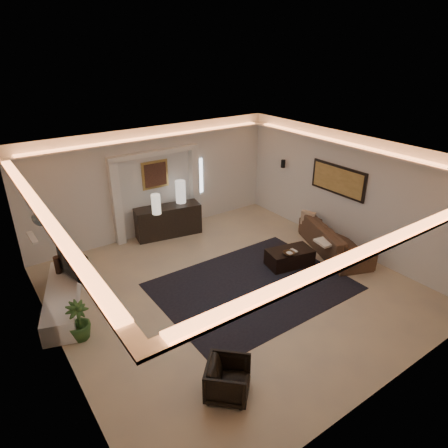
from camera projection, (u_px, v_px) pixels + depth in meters
floor at (232, 288)px, 8.54m from camera, size 7.00×7.00×0.00m
ceiling at (234, 157)px, 7.31m from camera, size 7.00×7.00×0.00m
wall_back at (155, 182)px, 10.52m from camera, size 7.00×0.00×7.00m
wall_front at (387, 319)px, 5.33m from camera, size 7.00×0.00×7.00m
wall_left at (50, 284)px, 6.10m from camera, size 0.00×7.00×7.00m
wall_right at (347, 193)px, 9.75m from camera, size 0.00×7.00×7.00m
cove_soffit at (234, 172)px, 7.43m from camera, size 7.00×7.00×0.04m
daylight_slit at (199, 176)px, 11.25m from camera, size 0.25×0.03×1.00m
area_rug at (253, 286)px, 8.59m from camera, size 4.00×3.00×0.01m
pilaster_left at (117, 204)px, 9.99m from camera, size 0.22×0.20×2.20m
pilaster_right at (195, 187)px, 11.19m from camera, size 0.22×0.20×2.20m
alcove_header at (155, 153)px, 10.11m from camera, size 2.52×0.20×0.12m
painting_frame at (155, 175)px, 10.41m from camera, size 0.74×0.04×0.74m
painting_canvas at (156, 175)px, 10.40m from camera, size 0.62×0.02×0.62m
art_panel_frame at (338, 180)px, 9.85m from camera, size 0.04×1.64×0.74m
art_panel_gold at (337, 180)px, 9.84m from camera, size 0.02×1.50×0.62m
wall_sconce at (283, 164)px, 11.23m from camera, size 0.12×0.12×0.22m
wall_niche at (32, 238)px, 7.08m from camera, size 0.10×0.55×0.04m
console at (168, 221)px, 10.73m from camera, size 1.82×0.86×0.87m
lamp_left at (156, 204)px, 10.01m from camera, size 0.29×0.29×0.52m
lamp_right at (181, 194)px, 10.72m from camera, size 0.36×0.36×0.61m
media_ledge at (63, 298)px, 7.83m from camera, size 1.28×2.38×0.43m
tv at (66, 264)px, 7.84m from camera, size 1.31×0.39×0.75m
figurine at (58, 264)px, 8.20m from camera, size 0.18×0.18×0.38m
ginger_jar at (41, 215)px, 7.47m from camera, size 0.44×0.44×0.38m
plant at (78, 321)px, 6.96m from camera, size 0.54×0.54×0.74m
sofa at (335, 239)px, 9.91m from camera, size 2.50×1.70×0.68m
throw_blanket at (328, 241)px, 9.34m from camera, size 0.60×0.52×0.06m
throw_pillow at (308, 218)px, 10.55m from camera, size 0.24×0.40×0.38m
coffee_table at (290, 257)px, 9.34m from camera, size 1.16×0.79×0.40m
bowl at (289, 253)px, 9.04m from camera, size 0.27×0.27×0.07m
magazine at (291, 251)px, 9.15m from camera, size 0.26×0.19×0.03m
armchair at (228, 379)px, 5.86m from camera, size 0.90×0.90×0.59m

